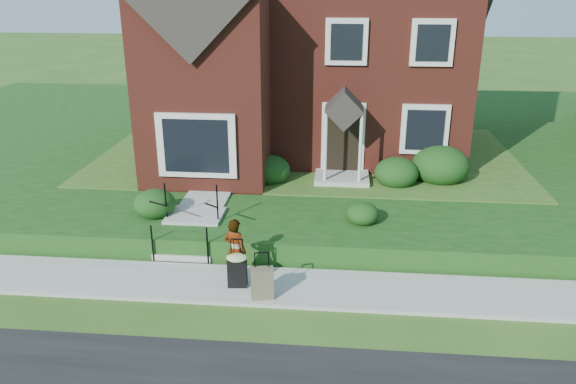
# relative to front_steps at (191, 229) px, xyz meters

# --- Properties ---
(ground) EXTENTS (120.00, 120.00, 0.00)m
(ground) POSITION_rel_front_steps_xyz_m (2.50, -1.84, -0.47)
(ground) COLOR #2D5119
(ground) RESTS_ON ground
(sidewalk) EXTENTS (60.00, 1.60, 0.08)m
(sidewalk) POSITION_rel_front_steps_xyz_m (2.50, -1.84, -0.43)
(sidewalk) COLOR #9E9B93
(sidewalk) RESTS_ON ground
(terrace) EXTENTS (44.00, 20.00, 0.60)m
(terrace) POSITION_rel_front_steps_xyz_m (6.50, 9.06, -0.17)
(terrace) COLOR #183D10
(terrace) RESTS_ON ground
(walkway) EXTENTS (1.20, 6.00, 0.06)m
(walkway) POSITION_rel_front_steps_xyz_m (0.00, 3.16, 0.16)
(walkway) COLOR #9E9B93
(walkway) RESTS_ON terrace
(main_house) EXTENTS (10.40, 10.20, 9.40)m
(main_house) POSITION_rel_front_steps_xyz_m (2.29, 7.76, 4.79)
(main_house) COLOR maroon
(main_house) RESTS_ON terrace
(front_steps) EXTENTS (1.40, 2.02, 1.50)m
(front_steps) POSITION_rel_front_steps_xyz_m (0.00, 0.00, 0.00)
(front_steps) COLOR #9E9B93
(front_steps) RESTS_ON ground
(foundation_shrubs) EXTENTS (9.86, 4.77, 1.18)m
(foundation_shrubs) POSITION_rel_front_steps_xyz_m (3.55, 3.17, 0.61)
(foundation_shrubs) COLOR black
(foundation_shrubs) RESTS_ON terrace
(woman) EXTENTS (0.63, 0.53, 1.46)m
(woman) POSITION_rel_front_steps_xyz_m (1.45, -1.74, 0.34)
(woman) COLOR #999999
(woman) RESTS_ON sidewalk
(suitcase_black) EXTENTS (0.48, 0.40, 1.09)m
(suitcase_black) POSITION_rel_front_steps_xyz_m (1.52, -1.95, 0.03)
(suitcase_black) COLOR black
(suitcase_black) RESTS_ON sidewalk
(suitcase_olive) EXTENTS (0.51, 0.34, 1.01)m
(suitcase_olive) POSITION_rel_front_steps_xyz_m (2.11, -2.38, -0.06)
(suitcase_olive) COLOR brown
(suitcase_olive) RESTS_ON sidewalk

